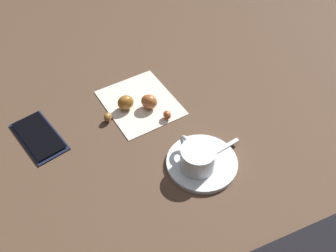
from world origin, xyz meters
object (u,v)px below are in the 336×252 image
object	(u,v)px
croissant	(137,104)
espresso_cup	(197,158)
saucer	(202,163)
teaspoon	(202,160)
cell_phone	(39,136)
sugar_packet	(200,146)
napkin	(139,103)

from	to	relation	value
croissant	espresso_cup	bearing A→B (deg)	-172.79
saucer	teaspoon	size ratio (longest dim) A/B	0.99
espresso_cup	teaspoon	xyz separation A→B (m)	(0.00, -0.02, -0.02)
saucer	cell_phone	distance (m)	0.35
teaspoon	espresso_cup	bearing A→B (deg)	105.58
croissant	saucer	bearing A→B (deg)	-168.81
teaspoon	sugar_packet	distance (m)	0.04
espresso_cup	saucer	bearing A→B (deg)	-80.55
sugar_packet	napkin	xyz separation A→B (m)	(0.19, 0.04, -0.01)
napkin	cell_phone	bearing A→B (deg)	86.23
saucer	sugar_packet	xyz separation A→B (m)	(0.03, -0.02, 0.01)
saucer	croissant	distance (m)	0.21
napkin	croissant	xyz separation A→B (m)	(-0.02, 0.01, 0.02)
teaspoon	sugar_packet	xyz separation A→B (m)	(0.03, -0.02, 0.00)
cell_phone	croissant	bearing A→B (deg)	-98.78
espresso_cup	sugar_packet	size ratio (longest dim) A/B	1.48
napkin	croissant	bearing A→B (deg)	147.08
espresso_cup	cell_phone	size ratio (longest dim) A/B	0.62
espresso_cup	croissant	xyz separation A→B (m)	(0.20, 0.03, -0.01)
saucer	sugar_packet	world-z (taller)	sugar_packet
espresso_cup	napkin	bearing A→B (deg)	3.53
sugar_packet	croissant	size ratio (longest dim) A/B	0.46
saucer	croissant	size ratio (longest dim) A/B	1.04
espresso_cup	sugar_packet	world-z (taller)	espresso_cup
saucer	espresso_cup	bearing A→B (deg)	99.45
sugar_packet	croissant	distance (m)	0.18
teaspoon	cell_phone	distance (m)	0.35
saucer	teaspoon	world-z (taller)	teaspoon
napkin	saucer	bearing A→B (deg)	-172.81
saucer	cell_phone	bearing A→B (deg)	47.78
espresso_cup	teaspoon	distance (m)	0.03
croissant	napkin	bearing A→B (deg)	-32.92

